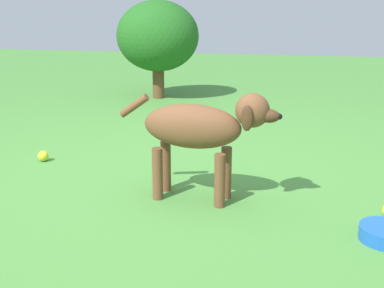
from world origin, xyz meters
TOP-DOWN VIEW (x-y plane):
  - ground at (0.00, 0.00)m, footprint 14.00×14.00m
  - dog at (-0.20, 0.18)m, footprint 0.80×0.24m
  - tennis_ball_1 at (0.86, -0.22)m, footprint 0.07×0.07m
  - shrub_near at (0.76, -2.40)m, footprint 0.81×0.73m

SIDE VIEW (x-z plane):
  - ground at x=0.00m, z-range 0.00..0.00m
  - tennis_ball_1 at x=0.86m, z-range 0.00..0.07m
  - dog at x=-0.20m, z-range 0.09..0.63m
  - shrub_near at x=0.76m, z-range 0.13..1.09m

